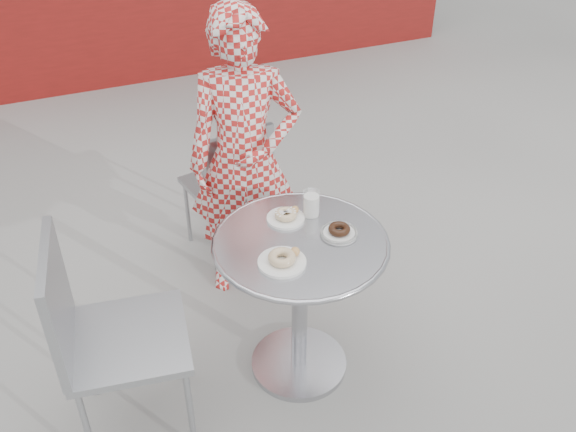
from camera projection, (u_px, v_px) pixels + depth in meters
name	position (u px, v px, depth m)	size (l,w,h in m)	color
ground	(309.00, 366.00, 3.05)	(60.00, 60.00, 0.00)	#A19F99
bistro_table	(300.00, 275.00, 2.73)	(0.74, 0.74, 0.75)	silver
chair_far	(228.00, 211.00, 3.65)	(0.46, 0.47, 0.84)	#999CA0
chair_left	(131.00, 374.00, 2.62)	(0.53, 0.52, 0.97)	#999CA0
seated_person	(245.00, 160.00, 3.12)	(0.55, 0.36, 1.52)	#B41E1B
plate_far	(286.00, 216.00, 2.74)	(0.16, 0.16, 0.04)	white
plate_near	(283.00, 259.00, 2.49)	(0.19, 0.19, 0.05)	white
plate_checker	(339.00, 232.00, 2.65)	(0.16, 0.16, 0.04)	white
milk_cup	(311.00, 204.00, 2.74)	(0.07, 0.07, 0.12)	white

